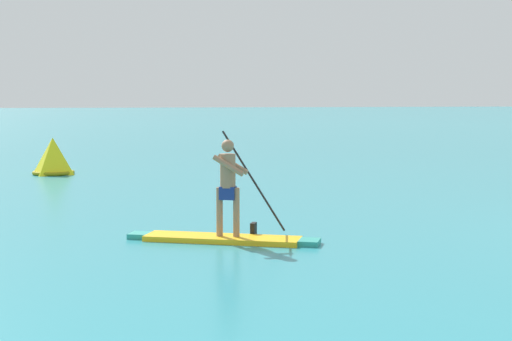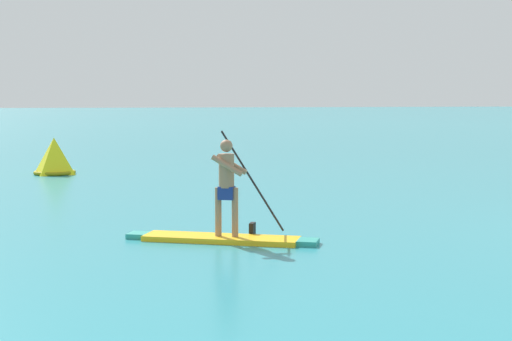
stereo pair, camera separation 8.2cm
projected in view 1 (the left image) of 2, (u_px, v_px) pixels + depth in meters
The scene contains 2 objects.
paddleboarder_near_left at pixel (226, 219), 12.89m from camera, with size 3.11×1.94×1.92m.
race_marker_buoy at pixel (53, 158), 24.47m from camera, with size 1.53×1.53×1.19m.
Camera 1 is at (-11.30, -10.51, 2.40)m, focal length 53.44 mm.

